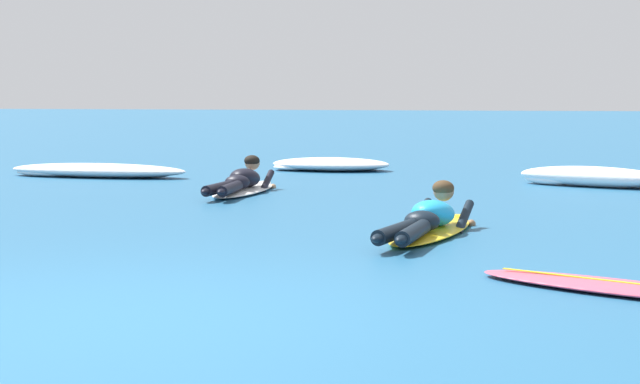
# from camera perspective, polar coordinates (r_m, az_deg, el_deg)

# --- Properties ---
(ground_plane) EXTENTS (120.00, 120.00, 0.00)m
(ground_plane) POSITION_cam_1_polar(r_m,az_deg,el_deg) (16.25, 2.87, 0.65)
(ground_plane) COLOR #235B84
(surfer_near) EXTENTS (0.91, 2.69, 0.53)m
(surfer_near) POSITION_cam_1_polar(r_m,az_deg,el_deg) (10.04, 5.99, -1.62)
(surfer_near) COLOR yellow
(surfer_near) RESTS_ON ground
(surfer_far) EXTENTS (0.60, 2.59, 0.53)m
(surfer_far) POSITION_cam_1_polar(r_m,az_deg,el_deg) (14.16, -4.30, 0.47)
(surfer_far) COLOR white
(surfer_far) RESTS_ON ground
(drifting_surfboard) EXTENTS (2.07, 1.36, 0.16)m
(drifting_surfboard) POSITION_cam_1_polar(r_m,az_deg,el_deg) (7.50, 16.08, -5.03)
(drifting_surfboard) COLOR #E54C66
(drifting_surfboard) RESTS_ON ground
(whitewater_front) EXTENTS (3.09, 1.01, 0.22)m
(whitewater_front) POSITION_cam_1_polar(r_m,az_deg,el_deg) (17.20, -12.06, 1.15)
(whitewater_front) COLOR white
(whitewater_front) RESTS_ON ground
(whitewater_mid_left) EXTENTS (2.28, 1.42, 0.30)m
(whitewater_mid_left) POSITION_cam_1_polar(r_m,az_deg,el_deg) (15.63, 14.73, 0.79)
(whitewater_mid_left) COLOR white
(whitewater_mid_left) RESTS_ON ground
(whitewater_mid_right) EXTENTS (2.12, 1.19, 0.23)m
(whitewater_mid_right) POSITION_cam_1_polar(r_m,az_deg,el_deg) (18.20, 0.61, 1.52)
(whitewater_mid_right) COLOR white
(whitewater_mid_right) RESTS_ON ground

